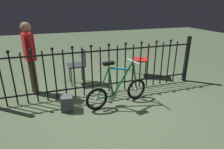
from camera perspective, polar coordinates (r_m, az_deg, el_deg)
ground_plane at (r=3.69m, az=0.07°, el=-8.99°), size 20.00×20.00×0.00m
iron_fence at (r=3.93m, az=-3.73°, el=1.94°), size 4.27×0.07×1.12m
bicycle at (r=3.57m, az=1.71°, el=-4.80°), size 1.29×0.40×0.88m
chair_red at (r=5.00m, az=9.49°, el=5.18°), size 0.55×0.55×0.84m
chair_charcoal at (r=4.54m, az=-9.91°, el=3.66°), size 0.40×0.39×0.85m
person_visitor at (r=4.17m, az=-23.71°, el=5.89°), size 0.26×0.46×1.51m
display_crate at (r=3.54m, az=-13.41°, el=-8.44°), size 0.25×0.25×0.28m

